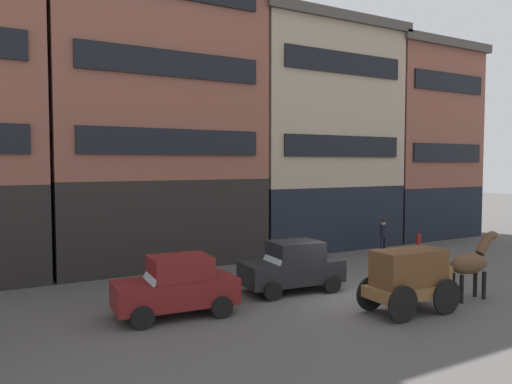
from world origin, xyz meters
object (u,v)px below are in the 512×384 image
Objects in this scene: cargo_wagon at (410,276)px; sedan_dark at (177,286)px; pedestrian_officer at (383,235)px; draft_horse at (471,263)px; fire_hydrant_curbside at (419,241)px; sedan_light at (292,266)px.

sedan_dark is (-6.44, 3.36, -0.23)m from cargo_wagon.
pedestrian_officer is (12.98, 4.42, 0.07)m from sedan_dark.
draft_horse is 2.83× the size of fire_hydrant_curbside.
fire_hydrant_curbside is (6.53, 8.08, -0.84)m from draft_horse.
draft_horse is at bearing -40.51° from sedan_light.
draft_horse is 9.98m from sedan_dark.
sedan_light reaches higher than pedestrian_officer.
cargo_wagon is 2.95m from draft_horse.
sedan_light is at bearing -159.91° from fire_hydrant_curbside.
sedan_dark is at bearing -161.17° from pedestrian_officer.
sedan_light is at bearing 139.49° from draft_horse.
sedan_dark is at bearing 152.42° from cargo_wagon.
pedestrian_officer is 2.16× the size of fire_hydrant_curbside.
fire_hydrant_curbside is at bearing 5.63° from pedestrian_officer.
draft_horse is 0.61× the size of sedan_dark.
sedan_light is (4.72, 0.62, 0.00)m from sedan_dark.
cargo_wagon is 0.78× the size of sedan_light.
fire_hydrant_curbside is at bearing 40.44° from cargo_wagon.
sedan_dark is at bearing -172.51° from sedan_light.
sedan_dark is 2.13× the size of pedestrian_officer.
cargo_wagon is 7.26m from sedan_dark.
sedan_dark is 4.76m from sedan_light.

